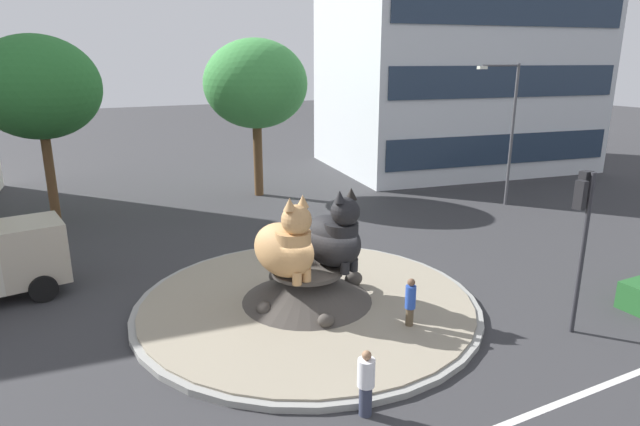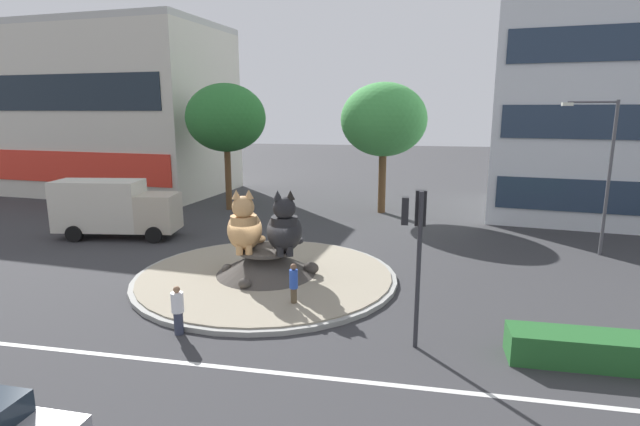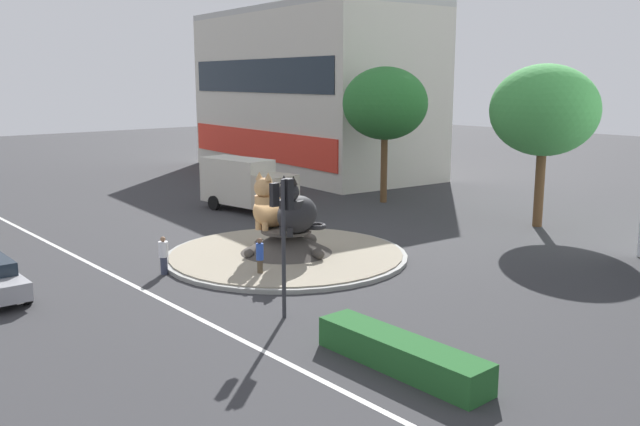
{
  "view_description": "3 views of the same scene",
  "coord_description": "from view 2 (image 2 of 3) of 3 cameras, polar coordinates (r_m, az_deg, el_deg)",
  "views": [
    {
      "loc": [
        -6.79,
        -14.48,
        7.79
      ],
      "look_at": [
        1.42,
        1.89,
        2.51
      ],
      "focal_mm": 30.18,
      "sensor_mm": 36.0,
      "label": 1
    },
    {
      "loc": [
        6.11,
        -19.06,
        7.1
      ],
      "look_at": [
        2.2,
        0.75,
        2.81
      ],
      "focal_mm": 27.48,
      "sensor_mm": 36.0,
      "label": 2
    },
    {
      "loc": [
        23.83,
        -18.53,
        8.04
      ],
      "look_at": [
        2.63,
        -0.23,
        2.5
      ],
      "focal_mm": 38.01,
      "sensor_mm": 36.0,
      "label": 3
    }
  ],
  "objects": [
    {
      "name": "delivery_box_truck",
      "position": [
        29.63,
        -22.88,
        0.59
      ],
      "size": [
        6.95,
        3.14,
        3.24
      ],
      "rotation": [
        0.0,
        0.0,
        0.14
      ],
      "color": "#B7AD99",
      "rests_on": "ground"
    },
    {
      "name": "broadleaf_tree_behind_island",
      "position": [
        35.31,
        -10.9,
        10.8
      ],
      "size": [
        5.54,
        5.54,
        8.87
      ],
      "color": "brown",
      "rests_on": "ground"
    },
    {
      "name": "pedestrian_blue_shirt",
      "position": [
        17.79,
        -3.09,
        -8.33
      ],
      "size": [
        0.31,
        0.31,
        1.71
      ],
      "rotation": [
        0.0,
        0.0,
        1.94
      ],
      "color": "brown",
      "rests_on": "ground"
    },
    {
      "name": "cat_statue_black",
      "position": [
        20.2,
        -4.14,
        -1.82
      ],
      "size": [
        2.04,
        2.89,
        2.65
      ],
      "rotation": [
        0.0,
        0.0,
        -1.29
      ],
      "color": "black",
      "rests_on": "roundabout_island"
    },
    {
      "name": "shophouse_block",
      "position": [
        48.08,
        -25.07,
        10.73
      ],
      "size": [
        24.31,
        13.05,
        13.93
      ],
      "rotation": [
        0.0,
        0.0,
        -0.09
      ],
      "color": "beige",
      "rests_on": "ground"
    },
    {
      "name": "ground_plane",
      "position": [
        21.23,
        -6.28,
        -7.6
      ],
      "size": [
        160.0,
        160.0,
        0.0
      ],
      "primitive_type": "plane",
      "color": "#333335"
    },
    {
      "name": "streetlight_arm",
      "position": [
        27.32,
        30.15,
        4.7
      ],
      "size": [
        2.42,
        0.6,
        7.53
      ],
      "rotation": [
        0.0,
        0.0,
        2.95
      ],
      "color": "#4C4C51",
      "rests_on": "ground"
    },
    {
      "name": "roundabout_island",
      "position": [
        21.11,
        -6.3,
        -6.59
      ],
      "size": [
        11.09,
        11.09,
        1.32
      ],
      "color": "gray",
      "rests_on": "ground"
    },
    {
      "name": "cat_statue_calico",
      "position": [
        20.61,
        -8.76,
        -1.66
      ],
      "size": [
        2.05,
        2.95,
        2.64
      ],
      "rotation": [
        0.0,
        0.0,
        -1.28
      ],
      "color": "tan",
      "rests_on": "roundabout_island"
    },
    {
      "name": "clipped_hedge_strip",
      "position": [
        16.46,
        31.0,
        -13.64
      ],
      "size": [
        5.67,
        1.2,
        0.9
      ],
      "primitive_type": "cube",
      "color": "#235B28",
      "rests_on": "ground"
    },
    {
      "name": "lane_centreline",
      "position": [
        15.04,
        -14.93,
        -16.58
      ],
      "size": [
        112.0,
        0.2,
        0.01
      ],
      "primitive_type": "cube",
      "color": "silver",
      "rests_on": "ground"
    },
    {
      "name": "traffic_light_mast",
      "position": [
        14.58,
        11.2,
        -2.42
      ],
      "size": [
        0.71,
        0.55,
        4.8
      ],
      "rotation": [
        0.0,
        0.0,
        1.61
      ],
      "color": "#2D2D33",
      "rests_on": "ground"
    },
    {
      "name": "pedestrian_white_shirt",
      "position": [
        16.55,
        -16.23,
        -10.71
      ],
      "size": [
        0.4,
        0.4,
        1.62
      ],
      "rotation": [
        0.0,
        0.0,
        1.51
      ],
      "color": "#33384C",
      "rests_on": "ground"
    },
    {
      "name": "second_tree_near_tower",
      "position": [
        33.89,
        7.43,
        10.69
      ],
      "size": [
        5.82,
        5.82,
        8.88
      ],
      "color": "brown",
      "rests_on": "ground"
    }
  ]
}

